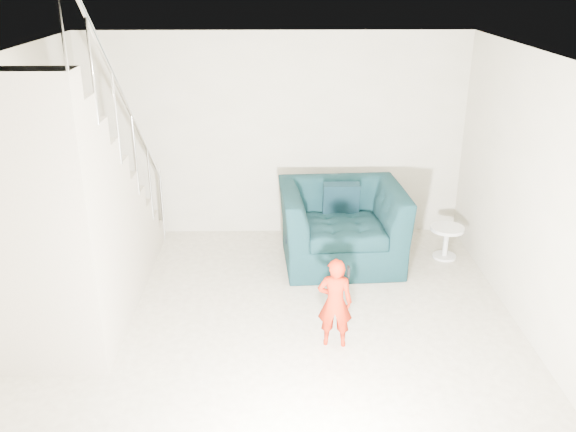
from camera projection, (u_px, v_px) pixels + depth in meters
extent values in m
plane|color=gray|center=(275.00, 342.00, 5.97)|extent=(5.50, 5.50, 0.00)
plane|color=silver|center=(272.00, 61.00, 4.96)|extent=(5.50, 5.50, 0.00)
plane|color=#A09982|center=(275.00, 137.00, 8.01)|extent=(5.00, 0.00, 5.00)
plane|color=#A09982|center=(272.00, 429.00, 2.92)|extent=(5.00, 0.00, 5.00)
plane|color=#A09982|center=(550.00, 213.00, 5.51)|extent=(0.00, 5.50, 5.50)
imported|color=black|center=(341.00, 225.00, 7.48)|extent=(1.55, 1.37, 0.96)
imported|color=#911304|center=(335.00, 303.00, 5.78)|extent=(0.36, 0.25, 0.92)
cylinder|color=silver|center=(447.00, 229.00, 7.58)|extent=(0.42, 0.42, 0.04)
cylinder|color=silver|center=(446.00, 244.00, 7.66)|extent=(0.06, 0.06, 0.38)
cylinder|color=silver|center=(444.00, 256.00, 7.73)|extent=(0.29, 0.29, 0.03)
cube|color=#ADA089|center=(124.00, 234.00, 8.07)|extent=(1.00, 0.30, 0.27)
cube|color=#ADA089|center=(118.00, 234.00, 7.74)|extent=(1.00, 0.30, 0.54)
cube|color=#ADA089|center=(111.00, 234.00, 7.41)|extent=(1.00, 0.30, 0.81)
cube|color=#ADA089|center=(103.00, 234.00, 7.08)|extent=(1.00, 0.30, 1.08)
cube|color=#ADA089|center=(94.00, 234.00, 6.75)|extent=(1.00, 0.30, 1.35)
cube|color=#ADA089|center=(85.00, 233.00, 6.42)|extent=(1.00, 0.30, 1.62)
cube|color=#ADA089|center=(75.00, 233.00, 6.09)|extent=(1.00, 0.30, 1.89)
cube|color=#ADA089|center=(63.00, 233.00, 5.77)|extent=(1.00, 0.30, 2.16)
cube|color=#ADA089|center=(50.00, 232.00, 5.44)|extent=(1.00, 0.30, 2.43)
cube|color=#ADA089|center=(35.00, 232.00, 5.11)|extent=(1.00, 0.30, 2.70)
cylinder|color=silver|center=(122.00, 94.00, 6.03)|extent=(0.04, 3.03, 2.73)
cylinder|color=silver|center=(162.00, 204.00, 8.08)|extent=(0.04, 0.04, 1.00)
cube|color=black|center=(341.00, 199.00, 7.63)|extent=(0.45, 0.22, 0.45)
cube|color=black|center=(287.00, 217.00, 7.39)|extent=(0.05, 0.46, 0.51)
cube|color=black|center=(348.00, 271.00, 5.64)|extent=(0.03, 0.05, 0.10)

